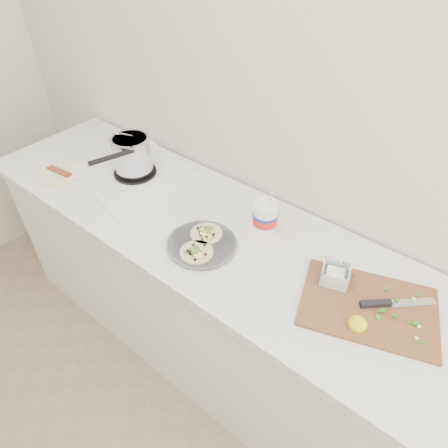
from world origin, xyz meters
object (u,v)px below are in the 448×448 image
Objects in this scene: taco_plate at (202,242)px; stove at (133,162)px; cutboard at (367,302)px; bacon_plate at (60,173)px; tub at (266,215)px.

stove is at bearing 163.62° from taco_plate.
cutboard reaches higher than bacon_plate.
tub reaches higher than taco_plate.
taco_plate is at bearing 3.58° from bacon_plate.
tub is at bearing 61.94° from taco_plate.
taco_plate is 0.54× the size of cutboard.
tub reaches higher than bacon_plate.
stove is 0.70m from tub.
cutboard is 2.24× the size of bacon_plate.
taco_plate is at bearing -4.12° from stove.
tub is at bearing 147.50° from cutboard.
bacon_plate is at bearing -176.42° from taco_plate.
tub is 1.04m from bacon_plate.
cutboard is (0.61, 0.13, -0.00)m from taco_plate.
tub is at bearing 18.49° from stove.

